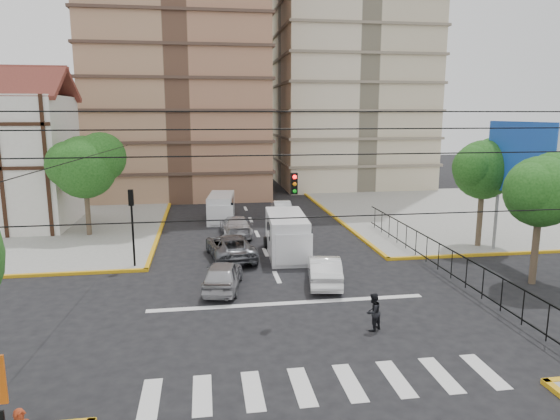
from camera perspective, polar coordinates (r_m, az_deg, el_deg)
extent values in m
plane|color=black|center=(22.58, 1.53, -11.70)|extent=(160.00, 160.00, 0.00)
cube|color=gray|center=(47.73, 21.27, -0.19)|extent=(26.00, 26.00, 0.15)
cube|color=silver|center=(17.32, 5.27, -19.23)|extent=(12.00, 2.40, 0.01)
cube|color=silver|center=(23.67, 1.00, -10.58)|extent=(13.00, 0.40, 0.01)
cube|color=silver|center=(43.43, -29.37, 4.68)|extent=(10.00, 8.00, 10.00)
cube|color=maroon|center=(45.11, -29.24, 12.41)|extent=(10.80, 4.25, 2.65)
cylinder|color=slate|center=(31.24, 27.29, -2.37)|extent=(0.20, 0.20, 4.00)
cylinder|color=slate|center=(34.47, 23.43, -0.90)|extent=(0.20, 0.20, 4.00)
cube|color=silver|center=(32.27, 25.85, 5.35)|extent=(0.25, 6.00, 4.00)
cube|color=blue|center=(32.16, 25.55, 5.36)|extent=(0.08, 6.20, 4.20)
cylinder|color=#473828|center=(28.81, 27.18, -3.51)|extent=(0.36, 0.36, 4.20)
sphere|color=#194513|center=(28.31, 27.66, 1.88)|extent=(3.60, 3.60, 3.60)
sphere|color=#194513|center=(29.02, 28.84, 3.05)|extent=(2.88, 2.88, 2.88)
sphere|color=#194513|center=(27.62, 26.85, 2.14)|extent=(2.70, 2.70, 2.70)
cylinder|color=#473828|center=(35.03, 21.89, -0.46)|extent=(0.36, 0.36, 4.48)
sphere|color=#194513|center=(34.61, 22.24, 4.29)|extent=(3.80, 3.80, 3.80)
sphere|color=#194513|center=(35.30, 23.38, 5.25)|extent=(3.04, 3.04, 3.04)
sphere|color=#194513|center=(33.95, 21.41, 4.56)|extent=(2.85, 2.85, 2.85)
cylinder|color=#473828|center=(37.99, -21.14, 0.23)|extent=(0.36, 0.36, 4.20)
sphere|color=#194513|center=(37.60, -21.45, 4.58)|extent=(4.40, 4.40, 4.40)
sphere|color=#194513|center=(37.61, -19.78, 5.70)|extent=(3.52, 3.52, 3.52)
sphere|color=#194513|center=(37.49, -22.88, 4.80)|extent=(3.30, 3.30, 3.30)
cylinder|color=black|center=(29.38, -16.44, -2.87)|extent=(0.12, 0.12, 3.50)
cube|color=black|center=(28.95, -16.67, 1.36)|extent=(0.28, 0.22, 0.90)
sphere|color=#FF0C0C|center=(28.91, -16.71, 1.95)|extent=(0.17, 0.17, 0.17)
cube|color=black|center=(21.04, 1.61, 3.04)|extent=(0.28, 0.22, 0.90)
cylinder|color=black|center=(12.34, 9.14, -0.65)|extent=(18.00, 0.03, 0.03)
cube|color=silver|center=(31.01, 0.74, -2.87)|extent=(2.55, 5.70, 2.57)
cube|color=silver|center=(28.92, 1.47, -4.24)|extent=(2.19, 1.46, 1.79)
cube|color=black|center=(28.39, 1.62, -3.24)|extent=(2.07, 0.22, 1.00)
cylinder|color=black|center=(29.38, -0.73, -5.46)|extent=(0.25, 0.78, 0.78)
cylinder|color=black|center=(29.74, 3.33, -5.27)|extent=(0.25, 0.78, 0.78)
cylinder|color=black|center=(32.79, -1.61, -3.71)|extent=(0.25, 0.78, 0.78)
cylinder|color=black|center=(33.11, 2.04, -3.57)|extent=(0.25, 0.78, 0.78)
cube|color=silver|center=(41.25, -6.75, 0.27)|extent=(2.45, 4.94, 2.19)
cube|color=silver|center=(39.41, -6.64, -0.44)|extent=(1.93, 1.35, 1.52)
cube|color=black|center=(38.99, -6.64, 0.22)|extent=(1.76, 0.31, 0.86)
cylinder|color=black|center=(39.89, -7.94, -1.24)|extent=(0.25, 0.67, 0.67)
cylinder|color=black|center=(39.95, -5.35, -1.16)|extent=(0.25, 0.67, 0.67)
cylinder|color=black|center=(42.87, -8.01, -0.39)|extent=(0.25, 0.67, 0.67)
cylinder|color=black|center=(42.92, -5.60, -0.32)|extent=(0.25, 0.67, 0.67)
imported|color=#A2A1A6|center=(25.36, -6.55, -7.41)|extent=(2.45, 4.56, 1.47)
imported|color=white|center=(26.12, 5.08, -6.80)|extent=(2.33, 4.74, 1.49)
imported|color=#5A5C62|center=(30.53, -5.70, -4.17)|extent=(3.13, 5.69, 1.51)
imported|color=silver|center=(36.11, -5.06, -1.83)|extent=(2.26, 5.08, 1.45)
imported|color=#242426|center=(36.70, 0.52, -1.73)|extent=(1.98, 3.85, 1.25)
imported|color=silver|center=(43.18, 0.14, 0.27)|extent=(1.59, 4.17, 1.36)
imported|color=black|center=(20.99, 10.58, -11.38)|extent=(0.97, 0.93, 1.57)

